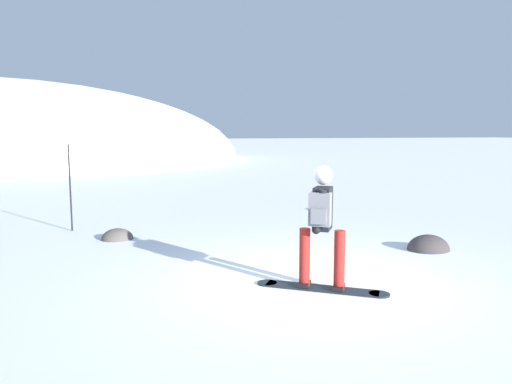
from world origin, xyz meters
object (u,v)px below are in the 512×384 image
object	(u,v)px
rock_mid	(318,210)
rock_small	(117,239)
snowboarder_main	(322,224)
rock_dark	(428,250)
piste_marker_near	(70,180)

from	to	relation	value
rock_mid	rock_small	size ratio (longest dim) A/B	0.58
snowboarder_main	rock_small	size ratio (longest dim) A/B	2.69
rock_dark	snowboarder_main	bearing A→B (deg)	-153.28
rock_dark	rock_mid	distance (m)	4.79
rock_dark	rock_small	distance (m)	6.06
snowboarder_main	rock_small	distance (m)	4.95
snowboarder_main	rock_small	world-z (taller)	snowboarder_main
rock_mid	rock_small	bearing A→B (deg)	-158.95
rock_mid	snowboarder_main	bearing A→B (deg)	-115.00
rock_mid	rock_small	world-z (taller)	rock_small
snowboarder_main	rock_dark	xyz separation A→B (m)	(2.89, 1.45, -0.92)
piste_marker_near	rock_dark	size ratio (longest dim) A/B	2.45
rock_dark	rock_small	bearing A→B (deg)	153.68
piste_marker_near	rock_small	size ratio (longest dim) A/B	3.08
piste_marker_near	rock_mid	bearing A→B (deg)	8.17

